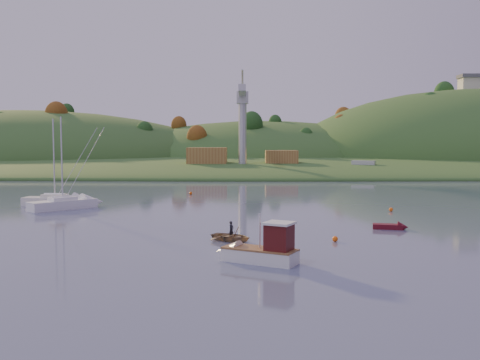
{
  "coord_description": "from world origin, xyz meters",
  "views": [
    {
      "loc": [
        2.99,
        -27.54,
        8.71
      ],
      "look_at": [
        2.29,
        33.35,
        4.4
      ],
      "focal_mm": 40.0,
      "sensor_mm": 36.0,
      "label": 1
    }
  ],
  "objects_px": {
    "fishing_boat": "(255,250)",
    "sailboat_near": "(63,203)",
    "red_tender": "(395,227)",
    "sailboat_far": "(55,200)",
    "canoe": "(231,237)"
  },
  "relations": [
    {
      "from": "fishing_boat",
      "to": "sailboat_near",
      "type": "relative_size",
      "value": 0.55
    },
    {
      "from": "sailboat_near",
      "to": "red_tender",
      "type": "relative_size",
      "value": 3.3
    },
    {
      "from": "fishing_boat",
      "to": "sailboat_near",
      "type": "bearing_deg",
      "value": -24.05
    },
    {
      "from": "fishing_boat",
      "to": "red_tender",
      "type": "distance_m",
      "value": 20.61
    },
    {
      "from": "sailboat_far",
      "to": "canoe",
      "type": "distance_m",
      "value": 35.95
    },
    {
      "from": "fishing_boat",
      "to": "canoe",
      "type": "xyz_separation_m",
      "value": [
        -1.93,
        8.2,
        -0.5
      ]
    },
    {
      "from": "sailboat_far",
      "to": "red_tender",
      "type": "height_order",
      "value": "sailboat_far"
    },
    {
      "from": "fishing_boat",
      "to": "sailboat_near",
      "type": "distance_m",
      "value": 38.95
    },
    {
      "from": "sailboat_far",
      "to": "red_tender",
      "type": "xyz_separation_m",
      "value": [
        41.16,
        -19.27,
        -0.52
      ]
    },
    {
      "from": "fishing_boat",
      "to": "red_tender",
      "type": "bearing_deg",
      "value": -106.95
    },
    {
      "from": "sailboat_far",
      "to": "canoe",
      "type": "height_order",
      "value": "sailboat_far"
    },
    {
      "from": "canoe",
      "to": "fishing_boat",
      "type": "bearing_deg",
      "value": -133.51
    },
    {
      "from": "sailboat_far",
      "to": "fishing_boat",
      "type": "bearing_deg",
      "value": -46.05
    },
    {
      "from": "sailboat_near",
      "to": "sailboat_far",
      "type": "xyz_separation_m",
      "value": [
        -2.39,
        3.8,
        -0.01
      ]
    },
    {
      "from": "sailboat_far",
      "to": "red_tender",
      "type": "bearing_deg",
      "value": -19.37
    }
  ]
}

